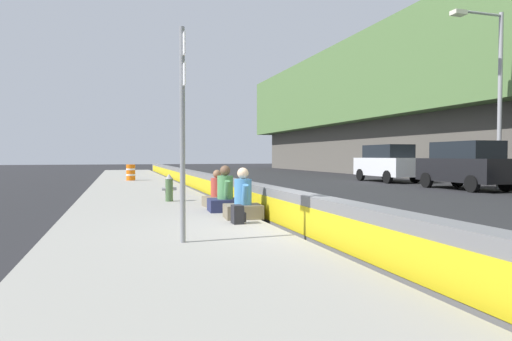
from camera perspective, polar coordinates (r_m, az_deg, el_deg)
ground_plane at (r=9.19m, az=5.73°, el=-8.13°), size 160.00×160.00×0.00m
sidewalk_strip at (r=8.52m, az=-11.11°, el=-8.48°), size 80.00×4.40×0.14m
jersey_barrier at (r=9.13m, az=5.71°, el=-5.51°), size 76.00×0.45×0.85m
route_sign_post at (r=7.56m, az=-9.40°, el=6.52°), size 0.44×0.09×3.60m
fire_hydrant at (r=14.52m, az=-11.09°, el=-2.14°), size 0.26×0.46×0.88m
seated_person_foreground at (r=10.41m, az=-1.69°, el=-4.10°), size 0.78×0.90×1.19m
seated_person_middle at (r=11.73m, az=-3.98°, el=-3.40°), size 0.78×0.90×1.21m
seated_person_rear at (r=12.90m, az=-5.01°, el=-3.14°), size 0.69×0.80×1.06m
backpack at (r=9.61m, az=-2.35°, el=-5.67°), size 0.32×0.28×0.40m
construction_barrel at (r=27.50m, az=-15.78°, el=-0.23°), size 0.54×0.54×0.95m
street_lamp at (r=24.09m, az=28.13°, el=9.88°), size 0.44×2.89×8.37m
parked_car_third at (r=23.29m, az=25.22°, el=0.68°), size 4.84×2.15×2.28m
parked_car_fourth at (r=28.56m, az=16.46°, el=0.97°), size 4.82×2.10×2.28m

